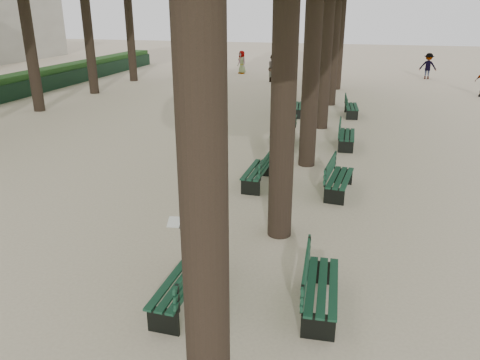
# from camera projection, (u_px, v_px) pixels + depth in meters

# --- Properties ---
(ground) EXTENTS (120.00, 120.00, 0.00)m
(ground) POSITION_uv_depth(u_px,v_px,m) (163.00, 301.00, 8.02)
(ground) COLOR beige
(ground) RESTS_ON ground
(bench_left_0) EXTENTS (0.61, 1.81, 0.92)m
(bench_left_0) POSITION_uv_depth(u_px,v_px,m) (182.00, 290.00, 7.86)
(bench_left_0) COLOR black
(bench_left_0) RESTS_ON ground
(bench_left_1) EXTENTS (0.61, 1.81, 0.92)m
(bench_left_1) POSITION_uv_depth(u_px,v_px,m) (257.00, 176.00, 13.16)
(bench_left_1) COLOR black
(bench_left_1) RESTS_ON ground
(bench_left_2) EXTENTS (0.73, 1.84, 0.92)m
(bench_left_2) POSITION_uv_depth(u_px,v_px,m) (283.00, 136.00, 17.12)
(bench_left_2) COLOR black
(bench_left_2) RESTS_ON ground
(bench_left_3) EXTENTS (0.76, 1.85, 0.92)m
(bench_left_3) POSITION_uv_depth(u_px,v_px,m) (301.00, 109.00, 21.59)
(bench_left_3) COLOR black
(bench_left_3) RESTS_ON ground
(bench_right_0) EXTENTS (0.66, 1.83, 0.92)m
(bench_right_0) POSITION_uv_depth(u_px,v_px,m) (321.00, 295.00, 7.73)
(bench_right_0) COLOR black
(bench_right_0) RESTS_ON ground
(bench_right_1) EXTENTS (0.74, 1.85, 0.92)m
(bench_right_1) POSITION_uv_depth(u_px,v_px,m) (339.00, 184.00, 12.55)
(bench_right_1) COLOR black
(bench_right_1) RESTS_ON ground
(bench_right_2) EXTENTS (0.61, 1.81, 0.92)m
(bench_right_2) POSITION_uv_depth(u_px,v_px,m) (346.00, 139.00, 16.74)
(bench_right_2) COLOR black
(bench_right_2) RESTS_ON ground
(bench_right_3) EXTENTS (0.73, 1.84, 0.92)m
(bench_right_3) POSITION_uv_depth(u_px,v_px,m) (351.00, 110.00, 21.43)
(bench_right_3) COLOR black
(bench_right_3) RESTS_ON ground
(man_with_map) EXTENTS (0.66, 0.74, 1.76)m
(man_with_map) POSITION_uv_depth(u_px,v_px,m) (190.00, 232.00, 8.54)
(man_with_map) COLOR black
(man_with_map) RESTS_ON ground
(pedestrian_a) EXTENTS (0.42, 0.88, 1.77)m
(pedestrian_a) POSITION_uv_depth(u_px,v_px,m) (273.00, 68.00, 31.07)
(pedestrian_a) COLOR #262628
(pedestrian_a) RESTS_ON ground
(pedestrian_d) EXTENTS (0.83, 0.78, 1.66)m
(pedestrian_d) POSITION_uv_depth(u_px,v_px,m) (242.00, 62.00, 34.78)
(pedestrian_d) COLOR #262628
(pedestrian_d) RESTS_ON ground
(pedestrian_e) EXTENTS (0.52, 1.61, 1.71)m
(pedestrian_e) POSITION_uv_depth(u_px,v_px,m) (188.00, 66.00, 32.18)
(pedestrian_e) COLOR #262628
(pedestrian_e) RESTS_ON ground
(pedestrian_b) EXTENTS (1.17, 0.53, 1.74)m
(pedestrian_b) POSITION_uv_depth(u_px,v_px,m) (428.00, 66.00, 32.19)
(pedestrian_b) COLOR #262628
(pedestrian_b) RESTS_ON ground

